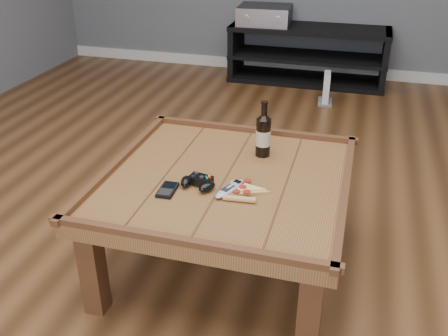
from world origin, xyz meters
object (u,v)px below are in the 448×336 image
(pizza_slice, at_px, (242,190))
(smartphone, at_px, (168,190))
(beer_bottle, at_px, (263,134))
(coffee_table, at_px, (226,189))
(remote_control, at_px, (230,189))
(game_console, at_px, (326,89))
(av_receiver, at_px, (265,15))
(game_controller, at_px, (198,182))
(media_console, at_px, (308,55))

(pizza_slice, xyz_separation_m, smartphone, (-0.29, -0.08, -0.00))
(beer_bottle, bearing_deg, smartphone, -125.00)
(coffee_table, height_order, remote_control, same)
(game_console, bearing_deg, av_receiver, 136.12)
(coffee_table, bearing_deg, beer_bottle, 67.22)
(coffee_table, distance_m, smartphone, 0.27)
(av_receiver, bearing_deg, remote_control, -83.59)
(beer_bottle, bearing_deg, remote_control, -99.12)
(coffee_table, bearing_deg, game_controller, -128.79)
(av_receiver, xyz_separation_m, game_console, (0.64, -0.52, -0.47))
(beer_bottle, height_order, smartphone, beer_bottle)
(game_controller, xyz_separation_m, pizza_slice, (0.18, 0.01, -0.01))
(game_controller, distance_m, av_receiver, 2.87)
(coffee_table, relative_size, beer_bottle, 4.02)
(coffee_table, xyz_separation_m, pizza_slice, (0.09, -0.10, 0.07))
(beer_bottle, bearing_deg, game_controller, -118.23)
(pizza_slice, height_order, av_receiver, av_receiver)
(coffee_table, relative_size, pizza_slice, 4.34)
(remote_control, xyz_separation_m, game_console, (0.18, 2.34, -0.35))
(coffee_table, xyz_separation_m, game_controller, (-0.09, -0.11, 0.08))
(beer_bottle, distance_m, game_console, 2.04)
(beer_bottle, relative_size, smartphone, 2.16)
(smartphone, relative_size, av_receiver, 0.25)
(media_console, height_order, av_receiver, av_receiver)
(av_receiver, bearing_deg, beer_bottle, -81.07)
(beer_bottle, bearing_deg, av_receiver, 101.58)
(av_receiver, bearing_deg, game_console, -41.62)
(coffee_table, distance_m, beer_bottle, 0.31)
(beer_bottle, bearing_deg, media_console, 92.36)
(media_console, xyz_separation_m, remote_control, (0.05, -2.86, 0.22))
(media_console, xyz_separation_m, game_controller, (-0.09, -2.86, 0.23))
(smartphone, distance_m, av_receiver, 2.93)
(media_console, relative_size, av_receiver, 2.96)
(game_console, bearing_deg, smartphone, -104.80)
(media_console, bearing_deg, coffee_table, -90.00)
(remote_control, bearing_deg, av_receiver, 121.05)
(media_console, distance_m, game_controller, 2.87)
(coffee_table, bearing_deg, smartphone, -137.53)
(smartphone, xyz_separation_m, game_console, (0.42, 2.40, -0.34))
(media_console, xyz_separation_m, smartphone, (-0.19, -2.93, 0.21))
(beer_bottle, xyz_separation_m, game_console, (0.12, 1.98, -0.44))
(game_console, bearing_deg, game_controller, -102.56)
(game_console, bearing_deg, remote_control, -99.35)
(game_controller, bearing_deg, pizza_slice, 14.03)
(game_controller, bearing_deg, coffee_table, 62.79)
(beer_bottle, distance_m, smartphone, 0.52)
(remote_control, height_order, av_receiver, av_receiver)
(remote_control, relative_size, av_receiver, 0.39)
(beer_bottle, bearing_deg, pizza_slice, -91.44)
(coffee_table, relative_size, av_receiver, 2.18)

